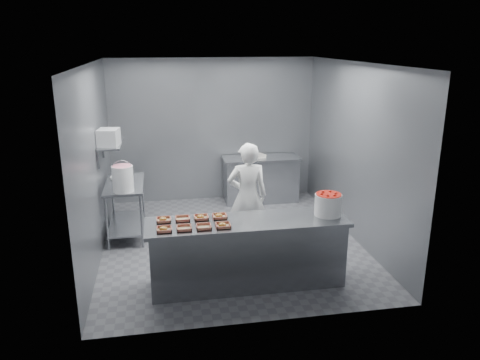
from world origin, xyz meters
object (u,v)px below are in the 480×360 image
worker (247,196)px  tray_1 (184,228)px  back_counter (261,179)px  tray_4 (163,220)px  service_counter (247,252)px  strawberry_tub (328,204)px  tray_2 (204,227)px  tray_7 (220,216)px  prep_table (126,201)px  tray_5 (183,219)px  tray_0 (164,229)px  glaze_bucket (123,178)px  appliance (109,137)px  tray_6 (201,217)px  tray_3 (223,225)px

worker → tray_1: bearing=54.2°
back_counter → tray_4: 3.69m
service_counter → strawberry_tub: bearing=0.5°
tray_2 → tray_7: tray_7 is taller
tray_2 → prep_table: bearing=117.0°
service_counter → tray_1: (-0.82, -0.16, 0.47)m
back_counter → tray_5: (-1.72, -3.09, 0.47)m
back_counter → tray_4: size_ratio=8.01×
back_counter → worker: 2.25m
service_counter → tray_4: bearing=171.5°
tray_0 → glaze_bucket: size_ratio=0.38×
service_counter → prep_table: bearing=130.2°
tray_1 → appliance: appliance is taller
back_counter → tray_6: size_ratio=8.01×
worker → strawberry_tub: 1.44m
back_counter → appliance: bearing=-151.5°
tray_2 → tray_3: bearing=-0.0°
service_counter → tray_7: (-0.34, 0.16, 0.47)m
prep_table → tray_2: bearing=-63.0°
tray_2 → worker: size_ratio=0.11×
worker → service_counter: bearing=81.8°
prep_table → tray_0: tray_0 is taller
tray_0 → tray_1: (0.24, 0.00, -0.00)m
tray_3 → worker: 1.42m
back_counter → tray_0: tray_0 is taller
tray_6 → tray_3: bearing=-52.8°
back_counter → tray_2: tray_2 is taller
appliance → tray_4: bearing=-56.2°
service_counter → tray_5: (-0.82, 0.16, 0.47)m
tray_5 → tray_6: size_ratio=1.00×
tray_0 → strawberry_tub: strawberry_tub is taller
worker → appliance: appliance is taller
prep_table → glaze_bucket: size_ratio=2.46×
tray_1 → tray_2: 0.24m
tray_2 → tray_3: (0.24, -0.00, 0.00)m
glaze_bucket → tray_4: bearing=-67.0°
tray_1 → tray_4: tray_4 is taller
tray_3 → worker: (0.56, 1.30, -0.09)m
tray_0 → tray_6: same height
back_counter → service_counter: bearing=-105.5°
prep_table → tray_4: 1.92m
tray_0 → tray_2: size_ratio=1.00×
tray_2 → tray_3: size_ratio=1.00×
tray_5 → tray_0: bearing=-127.5°
back_counter → tray_5: tray_5 is taller
tray_7 → appliance: size_ratio=0.55×
tray_7 → worker: worker is taller
tray_0 → tray_1: tray_0 is taller
worker → back_counter: bearing=-105.1°
appliance → worker: bearing=-8.7°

